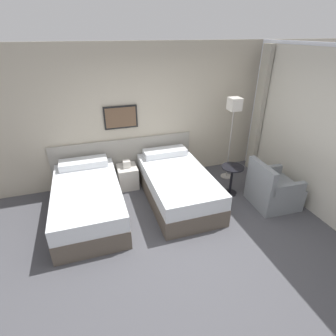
{
  "coord_description": "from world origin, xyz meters",
  "views": [
    {
      "loc": [
        -1.23,
        -2.77,
        2.86
      ],
      "look_at": [
        0.01,
        1.06,
        0.73
      ],
      "focal_mm": 28.0,
      "sensor_mm": 36.0,
      "label": 1
    }
  ],
  "objects_px": {
    "bed_near_window": "(177,185)",
    "bed_near_door": "(88,200)",
    "armchair": "(272,191)",
    "nightstand": "(128,176)",
    "floor_lamp": "(234,113)",
    "side_table": "(232,175)"
  },
  "relations": [
    {
      "from": "armchair",
      "to": "side_table",
      "type": "bearing_deg",
      "value": 47.15
    },
    {
      "from": "bed_near_door",
      "to": "bed_near_window",
      "type": "relative_size",
      "value": 1.0
    },
    {
      "from": "bed_near_window",
      "to": "bed_near_door",
      "type": "bearing_deg",
      "value": 180.0
    },
    {
      "from": "nightstand",
      "to": "side_table",
      "type": "xyz_separation_m",
      "value": [
        1.86,
        -0.88,
        0.17
      ]
    },
    {
      "from": "bed_near_window",
      "to": "nightstand",
      "type": "height_order",
      "value": "bed_near_window"
    },
    {
      "from": "bed_near_window",
      "to": "armchair",
      "type": "xyz_separation_m",
      "value": [
        1.59,
        -0.68,
        -0.02
      ]
    },
    {
      "from": "bed_near_window",
      "to": "side_table",
      "type": "distance_m",
      "value": 1.07
    },
    {
      "from": "bed_near_window",
      "to": "floor_lamp",
      "type": "xyz_separation_m",
      "value": [
        1.32,
        0.47,
        1.13
      ]
    },
    {
      "from": "floor_lamp",
      "to": "side_table",
      "type": "relative_size",
      "value": 2.95
    },
    {
      "from": "nightstand",
      "to": "armchair",
      "type": "xyz_separation_m",
      "value": [
        2.4,
        -1.42,
        0.05
      ]
    },
    {
      "from": "armchair",
      "to": "floor_lamp",
      "type": "bearing_deg",
      "value": 16.05
    },
    {
      "from": "floor_lamp",
      "to": "side_table",
      "type": "distance_m",
      "value": 1.22
    },
    {
      "from": "bed_near_door",
      "to": "side_table",
      "type": "xyz_separation_m",
      "value": [
        2.66,
        -0.14,
        0.1
      ]
    },
    {
      "from": "bed_near_door",
      "to": "floor_lamp",
      "type": "xyz_separation_m",
      "value": [
        2.92,
        0.47,
        1.13
      ]
    },
    {
      "from": "nightstand",
      "to": "floor_lamp",
      "type": "height_order",
      "value": "floor_lamp"
    },
    {
      "from": "side_table",
      "to": "armchair",
      "type": "bearing_deg",
      "value": -45.53
    },
    {
      "from": "bed_near_window",
      "to": "side_table",
      "type": "bearing_deg",
      "value": -7.36
    },
    {
      "from": "bed_near_door",
      "to": "bed_near_window",
      "type": "distance_m",
      "value": 1.6
    },
    {
      "from": "nightstand",
      "to": "bed_near_door",
      "type": "bearing_deg",
      "value": -137.33
    },
    {
      "from": "side_table",
      "to": "armchair",
      "type": "distance_m",
      "value": 0.77
    },
    {
      "from": "nightstand",
      "to": "floor_lamp",
      "type": "bearing_deg",
      "value": -7.17
    },
    {
      "from": "armchair",
      "to": "bed_near_window",
      "type": "bearing_deg",
      "value": 69.56
    }
  ]
}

